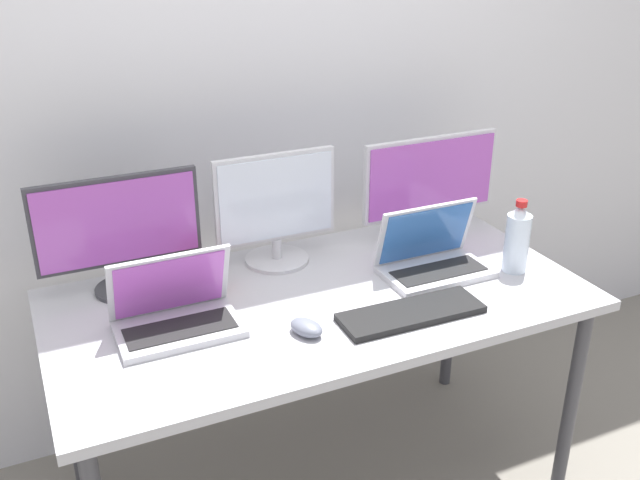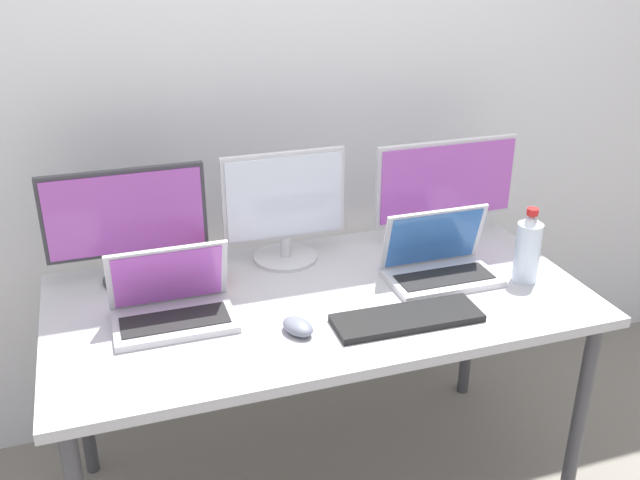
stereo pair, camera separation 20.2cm
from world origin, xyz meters
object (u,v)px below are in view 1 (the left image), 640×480
(soda_can_near_keyboard, at_px, (208,272))
(work_desk, at_px, (320,314))
(monitor_center, at_px, (276,208))
(water_bottle, at_px, (517,239))
(monitor_left, at_px, (118,230))
(mouse_by_keyboard, at_px, (306,327))
(laptop_silver, at_px, (175,312))
(laptop_secondary, at_px, (432,257))
(monitor_right, at_px, (430,183))
(keyboard_main, at_px, (411,313))

(soda_can_near_keyboard, bearing_deg, work_desk, -29.52)
(soda_can_near_keyboard, bearing_deg, monitor_center, 22.04)
(monitor_center, height_order, water_bottle, monitor_center)
(monitor_left, xyz_separation_m, water_bottle, (1.14, -0.37, -0.09))
(mouse_by_keyboard, relative_size, water_bottle, 0.43)
(work_desk, xyz_separation_m, monitor_left, (-0.51, 0.27, 0.26))
(laptop_silver, relative_size, mouse_by_keyboard, 3.21)
(laptop_secondary, bearing_deg, monitor_left, 163.10)
(monitor_right, height_order, soda_can_near_keyboard, monitor_right)
(work_desk, relative_size, keyboard_main, 3.79)
(water_bottle, bearing_deg, keyboard_main, -165.91)
(keyboard_main, distance_m, soda_can_near_keyboard, 0.60)
(laptop_secondary, bearing_deg, soda_can_near_keyboard, 166.20)
(monitor_right, bearing_deg, monitor_left, 178.96)
(monitor_right, distance_m, laptop_silver, 1.00)
(laptop_silver, distance_m, water_bottle, 1.06)
(monitor_center, distance_m, mouse_by_keyboard, 0.48)
(work_desk, relative_size, monitor_left, 3.30)
(water_bottle, height_order, soda_can_near_keyboard, water_bottle)
(mouse_by_keyboard, bearing_deg, laptop_silver, 129.31)
(monitor_right, relative_size, water_bottle, 2.13)
(monitor_right, xyz_separation_m, laptop_secondary, (-0.15, -0.25, -0.14))
(work_desk, relative_size, laptop_silver, 4.76)
(work_desk, height_order, keyboard_main, keyboard_main)
(monitor_center, xyz_separation_m, laptop_silver, (-0.40, -0.27, -0.13))
(monitor_left, relative_size, monitor_center, 1.20)
(laptop_silver, bearing_deg, monitor_left, 107.18)
(monitor_left, distance_m, mouse_by_keyboard, 0.62)
(laptop_silver, xyz_separation_m, keyboard_main, (0.61, -0.21, -0.04))
(keyboard_main, height_order, water_bottle, water_bottle)
(monitor_center, bearing_deg, mouse_by_keyboard, -101.64)
(monitor_center, bearing_deg, work_desk, -83.74)
(laptop_secondary, height_order, mouse_by_keyboard, laptop_secondary)
(monitor_right, relative_size, laptop_secondary, 1.51)
(keyboard_main, xyz_separation_m, soda_can_near_keyboard, (-0.47, 0.38, 0.05))
(soda_can_near_keyboard, bearing_deg, water_bottle, -16.21)
(monitor_left, height_order, water_bottle, monitor_left)
(monitor_left, distance_m, water_bottle, 1.20)
(laptop_secondary, bearing_deg, monitor_center, 146.83)
(monitor_center, height_order, keyboard_main, monitor_center)
(soda_can_near_keyboard, bearing_deg, monitor_left, 154.43)
(work_desk, bearing_deg, monitor_left, 152.17)
(water_bottle, bearing_deg, laptop_silver, 174.61)
(monitor_left, relative_size, laptop_silver, 1.44)
(monitor_left, xyz_separation_m, mouse_by_keyboard, (0.39, -0.45, -0.18))
(monitor_center, height_order, laptop_silver, monitor_center)
(work_desk, distance_m, monitor_right, 0.64)
(keyboard_main, distance_m, mouse_by_keyboard, 0.30)
(monitor_center, bearing_deg, monitor_right, -1.67)
(water_bottle, bearing_deg, soda_can_near_keyboard, 163.79)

